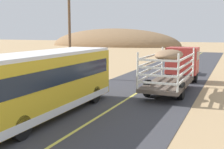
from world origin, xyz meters
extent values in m
cube|color=#B2332D|center=(2.05, 22.05, 1.82)|extent=(2.50, 2.20, 2.20)
cube|color=#192333|center=(2.05, 22.05, 2.27)|extent=(2.53, 1.54, 0.70)
cube|color=brown|center=(2.05, 16.65, 0.72)|extent=(2.50, 6.40, 0.24)
cylinder|color=silver|center=(0.86, 19.79, 1.94)|extent=(0.12, 0.12, 2.20)
cylinder|color=silver|center=(3.24, 19.79, 1.94)|extent=(0.12, 0.12, 2.20)
cylinder|color=silver|center=(0.86, 13.51, 1.94)|extent=(0.12, 0.12, 2.20)
cylinder|color=silver|center=(3.24, 13.51, 1.94)|extent=(0.12, 0.12, 2.20)
cube|color=silver|center=(0.84, 16.65, 1.28)|extent=(0.08, 6.30, 0.12)
cube|color=silver|center=(3.26, 16.65, 1.28)|extent=(0.08, 6.30, 0.12)
cube|color=silver|center=(2.05, 13.49, 1.28)|extent=(2.40, 0.08, 0.12)
cube|color=silver|center=(0.84, 16.65, 1.72)|extent=(0.08, 6.30, 0.12)
cube|color=silver|center=(3.26, 16.65, 1.72)|extent=(0.08, 6.30, 0.12)
cube|color=silver|center=(2.05, 13.49, 1.72)|extent=(2.40, 0.08, 0.12)
cube|color=silver|center=(0.84, 16.65, 2.16)|extent=(0.08, 6.30, 0.12)
cube|color=silver|center=(3.26, 16.65, 2.16)|extent=(0.08, 6.30, 0.12)
cube|color=silver|center=(2.05, 13.49, 2.16)|extent=(2.40, 0.08, 0.12)
cube|color=silver|center=(0.84, 16.65, 2.60)|extent=(0.08, 6.30, 0.12)
cube|color=silver|center=(3.26, 16.65, 2.60)|extent=(0.08, 6.30, 0.12)
cube|color=silver|center=(2.05, 13.49, 2.60)|extent=(2.40, 0.08, 0.12)
ellipsoid|color=#8C6B4C|center=(2.05, 16.65, 2.69)|extent=(1.75, 3.84, 0.70)
cylinder|color=black|center=(0.96, 22.05, 0.57)|extent=(0.32, 1.10, 1.10)
cylinder|color=black|center=(3.14, 22.05, 0.57)|extent=(0.32, 1.10, 1.10)
cylinder|color=black|center=(0.96, 15.37, 0.57)|extent=(0.32, 1.10, 1.10)
cylinder|color=black|center=(3.14, 15.37, 0.57)|extent=(0.32, 1.10, 1.10)
cube|color=gold|center=(-2.55, 9.20, 1.72)|extent=(2.50, 10.00, 2.70)
cube|color=white|center=(-2.55, 9.20, 3.15)|extent=(2.45, 9.80, 0.16)
cube|color=#192333|center=(-2.55, 9.20, 2.19)|extent=(2.54, 9.20, 0.80)
cube|color=silver|center=(-2.55, 9.20, 0.57)|extent=(2.53, 9.80, 0.36)
cylinder|color=black|center=(-3.65, 12.45, 0.52)|extent=(0.30, 1.00, 1.00)
cylinder|color=black|center=(-1.45, 12.45, 0.52)|extent=(0.30, 1.00, 1.00)
cylinder|color=black|center=(-1.45, 5.95, 0.52)|extent=(0.30, 1.00, 1.00)
cube|color=silver|center=(0.92, 26.42, 0.53)|extent=(1.80, 4.40, 0.70)
cube|color=#192333|center=(0.92, 26.52, 1.18)|extent=(1.53, 2.20, 0.60)
cylinder|color=black|center=(0.13, 27.74, 0.35)|extent=(0.22, 0.66, 0.66)
cylinder|color=black|center=(1.71, 27.74, 0.35)|extent=(0.22, 0.66, 0.66)
cylinder|color=black|center=(0.13, 25.10, 0.35)|extent=(0.22, 0.66, 0.66)
cylinder|color=black|center=(1.71, 25.10, 0.35)|extent=(0.22, 0.66, 0.66)
cylinder|color=brown|center=(-7.72, 20.05, 4.49)|extent=(0.24, 0.24, 8.98)
ellipsoid|color=olive|center=(-28.02, 78.85, 0.00)|extent=(40.95, 20.30, 10.41)
camera|label=1|loc=(6.08, -2.63, 4.22)|focal=46.34mm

